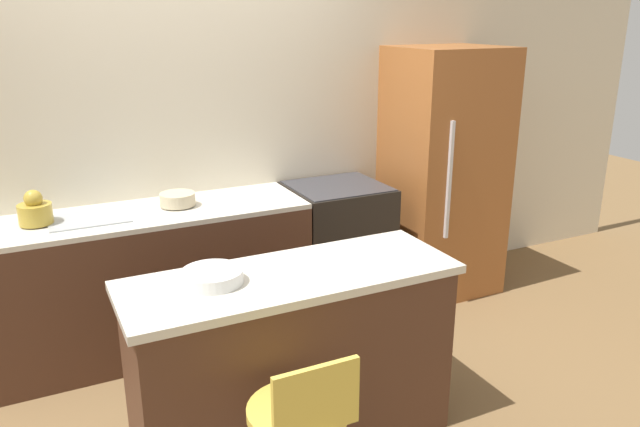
{
  "coord_description": "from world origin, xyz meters",
  "views": [
    {
      "loc": [
        -0.92,
        -3.31,
        2.02
      ],
      "look_at": [
        0.56,
        -0.3,
        0.94
      ],
      "focal_mm": 35.0,
      "sensor_mm": 36.0,
      "label": 1
    }
  ],
  "objects_px": {
    "oven_range": "(337,247)",
    "refrigerator": "(443,173)",
    "mixing_bowl": "(178,199)",
    "kettle": "(35,211)"
  },
  "relations": [
    {
      "from": "oven_range",
      "to": "refrigerator",
      "type": "distance_m",
      "value": 0.97
    },
    {
      "from": "oven_range",
      "to": "kettle",
      "type": "bearing_deg",
      "value": 179.13
    },
    {
      "from": "oven_range",
      "to": "kettle",
      "type": "relative_size",
      "value": 4.64
    },
    {
      "from": "refrigerator",
      "to": "mixing_bowl",
      "type": "bearing_deg",
      "value": 178.18
    },
    {
      "from": "oven_range",
      "to": "refrigerator",
      "type": "relative_size",
      "value": 0.5
    },
    {
      "from": "refrigerator",
      "to": "kettle",
      "type": "relative_size",
      "value": 9.28
    },
    {
      "from": "mixing_bowl",
      "to": "oven_range",
      "type": "bearing_deg",
      "value": -1.51
    },
    {
      "from": "refrigerator",
      "to": "kettle",
      "type": "xyz_separation_m",
      "value": [
        -2.74,
        0.06,
        0.08
      ]
    },
    {
      "from": "refrigerator",
      "to": "kettle",
      "type": "bearing_deg",
      "value": 178.71
    },
    {
      "from": "refrigerator",
      "to": "mixing_bowl",
      "type": "height_order",
      "value": "refrigerator"
    }
  ]
}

